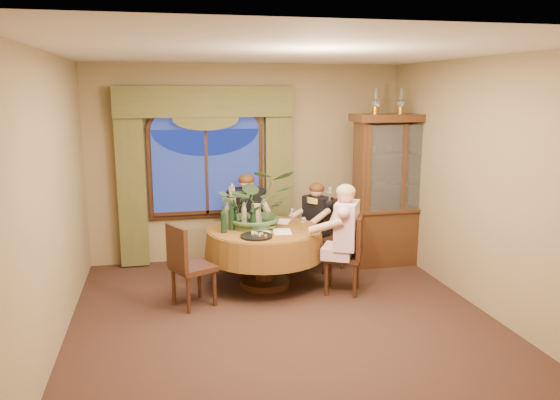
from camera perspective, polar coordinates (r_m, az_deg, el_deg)
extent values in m
plane|color=black|center=(5.92, 0.69, -12.94)|extent=(5.00, 5.00, 0.00)
plane|color=olive|center=(7.91, -3.41, 3.88)|extent=(4.50, 0.00, 4.50)
plane|color=olive|center=(6.38, 20.82, 1.29)|extent=(0.00, 5.00, 5.00)
plane|color=white|center=(5.40, 0.76, 15.25)|extent=(5.00, 5.00, 0.00)
cube|color=#4B4B24|center=(7.74, -15.26, 1.67)|extent=(0.38, 0.14, 2.32)
cube|color=#4B4B24|center=(7.90, -0.17, 2.28)|extent=(0.38, 0.14, 2.32)
cylinder|color=maroon|center=(6.90, -1.63, -5.98)|extent=(1.68, 1.68, 0.75)
cube|color=#371D0F|center=(7.83, 12.14, 1.03)|extent=(1.31, 0.52, 2.12)
cube|color=black|center=(6.70, 6.57, -5.66)|extent=(0.56, 0.56, 0.96)
cube|color=black|center=(7.54, 4.67, -3.66)|extent=(0.57, 0.57, 0.96)
cube|color=black|center=(7.85, -4.31, -3.04)|extent=(0.48, 0.48, 0.96)
cube|color=black|center=(6.33, -9.04, -6.75)|extent=(0.56, 0.56, 0.96)
imported|color=#3A5A35|center=(6.80, -2.49, 2.46)|extent=(0.99, 1.10, 0.86)
imported|color=#425127|center=(6.74, -1.17, -2.85)|extent=(0.17, 0.17, 0.05)
cylinder|color=black|center=(6.39, -2.47, -3.80)|extent=(0.38, 0.38, 0.02)
cylinder|color=black|center=(6.66, -2.82, -1.81)|extent=(0.07, 0.07, 0.33)
cylinder|color=tan|center=(6.80, -5.53, -1.57)|extent=(0.07, 0.07, 0.33)
cylinder|color=black|center=(6.70, -5.09, -1.75)|extent=(0.07, 0.07, 0.33)
cylinder|color=black|center=(6.58, -5.92, -2.03)|extent=(0.07, 0.07, 0.33)
cylinder|color=black|center=(6.93, -4.85, -1.31)|extent=(0.07, 0.07, 0.33)
cylinder|color=tan|center=(6.77, -3.80, -1.61)|extent=(0.07, 0.07, 0.33)
cube|color=white|center=(6.61, 0.24, -3.33)|extent=(0.24, 0.32, 0.00)
cube|color=white|center=(7.12, 0.16, -2.25)|extent=(0.32, 0.36, 0.00)
cube|color=white|center=(6.50, -1.82, -3.60)|extent=(0.22, 0.31, 0.00)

